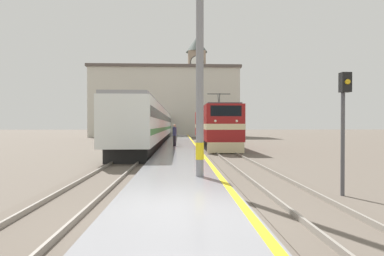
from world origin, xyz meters
The scene contains 12 objects.
ground_plane centered at (0.00, 30.00, 0.00)m, with size 200.00×200.00×0.00m, color #60564C.
platform centered at (0.00, 25.00, 0.19)m, with size 3.19×140.00×0.38m.
rail_track_near centered at (3.45, 25.00, 0.03)m, with size 2.84×140.00×0.16m.
rail_track_far centered at (-3.01, 25.00, 0.03)m, with size 2.83×140.00×0.16m.
locomotive_train centered at (3.45, 23.28, 2.02)m, with size 2.92×16.49×4.93m.
passenger_train centered at (-3.01, 30.31, 2.17)m, with size 2.92×42.70×4.04m.
catenary_mast centered at (0.83, 3.63, 4.73)m, with size 3.02×0.29×8.71m.
person_on_platform centered at (-0.42, 18.94, 1.37)m, with size 0.34×0.34×1.86m.
second_waiting_passenger centered at (-0.47, 21.98, 1.28)m, with size 0.34×0.34×1.71m.
clock_tower centered at (3.74, 59.11, 11.55)m, with size 4.68×4.68×21.60m.
station_building centered at (-2.68, 49.55, 6.47)m, with size 27.39×8.05×12.88m.
signal_post centered at (5.08, 2.11, 2.56)m, with size 0.30×0.39×3.80m.
Camera 1 is at (0.03, -6.90, 2.20)m, focal length 28.00 mm.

